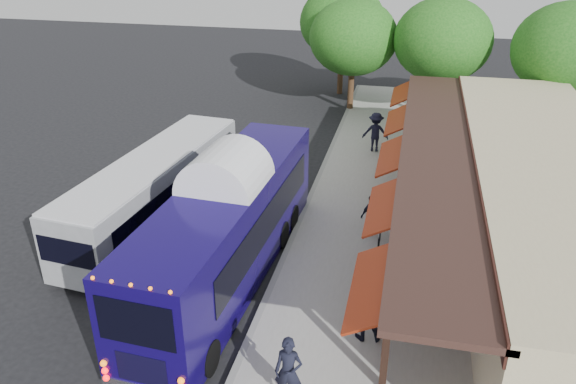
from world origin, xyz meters
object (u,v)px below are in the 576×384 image
Objects in this scene: city_bus at (155,188)px; ped_a at (288,371)px; ped_b at (367,309)px; sign_board at (380,231)px; ped_c at (371,214)px; ped_d at (375,132)px; coach_bus at (228,225)px.

ped_a is at bearing -42.62° from city_bus.
sign_board is at bearing -99.43° from ped_b.
ped_b is 5.83m from ped_c.
ped_d is at bearing 88.77° from ped_a.
ped_c reaches higher than sign_board.
ped_d is at bearing -95.55° from ped_b.
ped_c is 1.23m from sign_board.
sign_board is at bearing 68.82° from ped_c.
coach_bus is 6.20× the size of ped_a.
ped_d is (-0.56, 8.24, 0.22)m from ped_c.
ped_c is (-0.39, 5.82, -0.19)m from ped_b.
ped_a is (3.07, -4.90, -0.87)m from coach_bus.
city_bus is at bearing -40.11° from ped_b.
ped_c is at bearing -95.58° from ped_b.
city_bus is at bearing 169.80° from sign_board.
ped_d is 9.45m from sign_board.
city_bus reaches higher than ped_c.
coach_bus is 5.85m from ped_a.
city_bus is at bearing 147.03° from coach_bus.
city_bus is 5.24× the size of ped_d.
sign_board is (0.96, -9.40, -0.20)m from ped_d.
ped_b is 0.97× the size of ped_d.
coach_bus is 5.96× the size of ped_b.
city_bus reaches higher than ped_b.
coach_bus is 12.43m from ped_d.
ped_a is at bearing -54.65° from coach_bus.
coach_bus is at bearing 70.18° from ped_d.
city_bus is 10.33m from ped_a.
city_bus is 8.95× the size of sign_board.
ped_b is at bearing 61.02° from ped_a.
ped_b is at bearing 54.01° from ped_c.
coach_bus reaches higher than ped_b.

